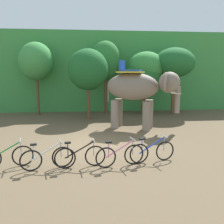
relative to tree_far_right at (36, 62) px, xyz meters
The scene contains 14 objects.
ground_plane 9.77m from the tree_far_right, 64.13° to the right, with size 80.00×80.00×0.00m, color brown.
foliage_hedge 5.70m from the tree_far_right, 46.17° to the left, with size 36.00×6.00×6.30m, color #3D8E42.
tree_far_right is the anchor object (origin of this frame).
tree_right 4.27m from the tree_far_right, 29.12° to the right, with size 2.63×2.63×4.64m.
tree_left 5.03m from the tree_far_right, ahead, with size 2.23×2.23×5.42m.
tree_center 7.87m from the tree_far_right, ahead, with size 2.77×2.77×4.18m.
tree_center_right 8.00m from the tree_far_right, ahead, with size 2.69×2.69×4.62m.
tree_far_left 10.02m from the tree_far_right, ahead, with size 2.94×2.94×4.89m.
elephant 8.34m from the tree_far_right, 38.27° to the right, with size 4.15×3.01×3.78m.
bike_green 10.76m from the tree_far_right, 84.69° to the right, with size 1.68×0.56×0.92m.
bike_white 11.20m from the tree_far_right, 77.58° to the right, with size 1.67×0.59×0.92m.
bike_black 11.43m from the tree_far_right, 72.00° to the right, with size 1.70×0.52×0.92m.
bike_pink 11.92m from the tree_far_right, 65.70° to the right, with size 1.68×0.55×0.92m.
bike_blue 12.21m from the tree_far_right, 59.91° to the right, with size 1.69×0.54×0.92m.
Camera 1 is at (-0.27, -9.91, 3.14)m, focal length 38.36 mm.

